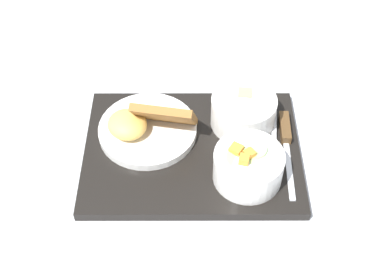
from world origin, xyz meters
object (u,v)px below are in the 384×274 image
(knife, at_px, (286,134))
(spoon, at_px, (274,146))
(plate_main, at_px, (147,126))
(bowl_soup, at_px, (243,110))
(bowl_salad, at_px, (248,165))

(knife, distance_m, spoon, 0.04)
(plate_main, xyz_separation_m, spoon, (-0.23, 0.00, -0.02))
(bowl_soup, relative_size, plate_main, 0.66)
(plate_main, bearing_deg, bowl_salad, 158.20)
(plate_main, distance_m, knife, 0.25)
(bowl_soup, xyz_separation_m, knife, (-0.08, 0.02, -0.03))
(bowl_salad, bearing_deg, knife, -121.67)
(plate_main, relative_size, spoon, 1.19)
(bowl_soup, height_order, knife, bowl_soup)
(knife, height_order, spoon, knife)
(bowl_soup, relative_size, spoon, 0.79)
(bowl_salad, distance_m, knife, 0.12)
(plate_main, height_order, knife, plate_main)
(bowl_salad, xyz_separation_m, plate_main, (0.19, -0.08, -0.01))
(bowl_soup, bearing_deg, bowl_salad, 97.89)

